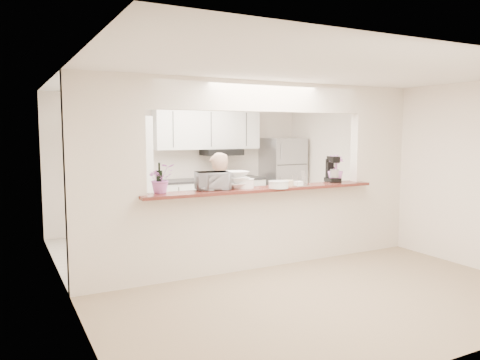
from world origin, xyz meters
TOP-DOWN VIEW (x-y plane):
  - floor at (0.00, 0.00)m, footprint 6.00×6.00m
  - tile_overlay at (0.00, 1.55)m, footprint 5.00×2.90m
  - partition at (0.00, 0.00)m, footprint 5.00×0.15m
  - bar_counter at (0.00, -0.00)m, footprint 3.40×0.38m
  - kitchen_cabinets at (-0.19, 2.72)m, footprint 3.15×0.62m
  - refrigerator at (2.05, 2.65)m, footprint 0.75×0.70m
  - flower_left at (-1.39, 0.05)m, footprint 0.35×0.31m
  - wine_bottle_a at (-1.40, 0.07)m, footprint 0.07×0.07m
  - wine_bottle_b at (-1.40, 0.07)m, footprint 0.07×0.07m
  - toaster_oven at (-0.70, 0.05)m, footprint 0.46×0.35m
  - serving_bowls at (-0.35, 0.05)m, footprint 0.32×0.32m
  - plate_stack_a at (-0.25, 0.03)m, footprint 0.27×0.27m
  - plate_stack_b at (0.15, -0.19)m, footprint 0.27×0.27m
  - red_bowl at (-0.15, 0.08)m, footprint 0.14×0.14m
  - tan_bowl at (0.40, -0.03)m, footprint 0.17×0.17m
  - utensil_caddy at (0.54, -0.15)m, footprint 0.23×0.14m
  - stand_mixer at (1.25, 0.06)m, footprint 0.22×0.29m
  - flower_right at (1.30, 0.05)m, footprint 0.30×0.30m
  - person at (-0.28, 0.80)m, footprint 0.56×0.37m

SIDE VIEW (x-z plane):
  - floor at x=0.00m, z-range 0.00..0.00m
  - tile_overlay at x=0.00m, z-range 0.00..0.01m
  - bar_counter at x=0.00m, z-range 0.03..1.12m
  - person at x=-0.28m, z-range 0.00..1.52m
  - refrigerator at x=2.05m, z-range 0.00..1.70m
  - kitchen_cabinets at x=-0.19m, z-range -0.15..2.10m
  - red_bowl at x=-0.15m, z-range 1.09..1.15m
  - tan_bowl at x=0.40m, z-range 1.09..1.17m
  - plate_stack_b at x=0.15m, z-range 1.09..1.19m
  - plate_stack_a at x=-0.25m, z-range 1.09..1.21m
  - utensil_caddy at x=0.54m, z-range 1.07..1.29m
  - serving_bowls at x=-0.35m, z-range 1.09..1.31m
  - toaster_oven at x=-0.70m, z-range 1.09..1.32m
  - wine_bottle_b at x=-1.40m, z-range 1.05..1.40m
  - wine_bottle_a at x=-1.40m, z-range 1.05..1.42m
  - stand_mixer at x=1.25m, z-range 1.07..1.45m
  - flower_left at x=-1.39m, z-range 1.09..1.45m
  - flower_right at x=1.30m, z-range 1.09..1.49m
  - partition at x=0.00m, z-range 0.23..2.73m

